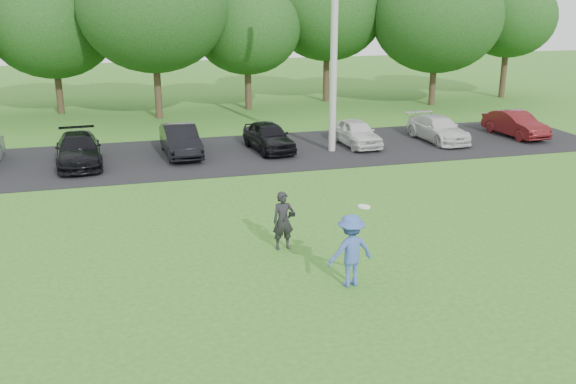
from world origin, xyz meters
name	(u,v)px	position (x,y,z in m)	size (l,w,h in m)	color
ground	(330,296)	(0.00, 0.00, 0.00)	(100.00, 100.00, 0.00)	#30681D
parking_lot	(226,154)	(0.00, 13.00, 0.01)	(32.00, 6.50, 0.03)	black
utility_pole	(334,32)	(4.28, 12.43, 4.75)	(0.28, 0.28, 9.50)	#9E9F9A
frisbee_player	(351,250)	(0.60, 0.42, 0.83)	(1.16, 0.78, 1.91)	#3A55A5
camera_bystander	(283,221)	(-0.29, 2.87, 0.75)	(0.55, 0.41, 1.51)	black
parked_cars	(215,141)	(-0.46, 13.00, 0.60)	(27.66, 4.41, 1.19)	#AFB1B6
tree_row	(220,18)	(1.51, 22.76, 4.91)	(42.39, 9.85, 8.64)	#38281C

